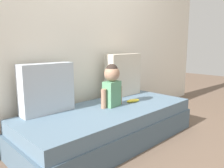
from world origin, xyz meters
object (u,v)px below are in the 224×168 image
toddler (112,84)px  banana (133,101)px  couch (110,125)px  throw_pillow_left (47,88)px  throw_pillow_right (123,75)px

toddler → banana: size_ratio=2.67×
couch → throw_pillow_left: (-0.54, 0.31, 0.42)m
toddler → throw_pillow_right: bearing=30.2°
throw_pillow_right → banana: bearing=-119.7°
toddler → banana: (0.28, -0.06, -0.22)m
couch → throw_pillow_right: bearing=30.0°
throw_pillow_right → toddler: 0.55m
throw_pillow_right → banana: (-0.19, -0.33, -0.25)m
couch → banana: bearing=-4.1°
throw_pillow_left → throw_pillow_right: (1.07, 0.00, 0.03)m
couch → banana: banana is taller
toddler → throw_pillow_left: bearing=155.6°
couch → throw_pillow_right: throw_pillow_right is taller
banana → throw_pillow_right: bearing=60.3°
couch → toddler: bearing=28.4°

